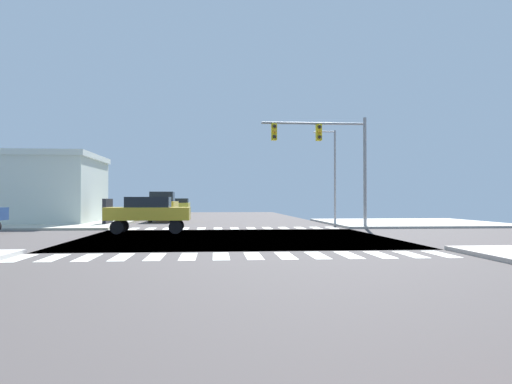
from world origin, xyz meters
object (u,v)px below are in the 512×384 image
(street_lamp, at_px, (331,166))
(sedan_queued_2, at_px, (182,205))
(pickup_nearside_1, at_px, (163,205))
(traffic_signal_mast, at_px, (326,146))
(sedan_trailing_3, at_px, (148,212))

(street_lamp, bearing_deg, sedan_queued_2, 118.08)
(sedan_queued_2, bearing_deg, pickup_nearside_1, 90.00)
(traffic_signal_mast, relative_size, pickup_nearside_1, 1.33)
(traffic_signal_mast, height_order, sedan_trailing_3, traffic_signal_mast)
(sedan_queued_2, bearing_deg, street_lamp, 118.08)
(traffic_signal_mast, bearing_deg, sedan_queued_2, 108.64)
(pickup_nearside_1, height_order, sedan_queued_2, pickup_nearside_1)
(street_lamp, height_order, pickup_nearside_1, street_lamp)
(sedan_queued_2, bearing_deg, sedan_trailing_3, 90.98)
(traffic_signal_mast, bearing_deg, sedan_trailing_3, -161.57)
(traffic_signal_mast, bearing_deg, street_lamp, 73.87)
(traffic_signal_mast, distance_m, sedan_trailing_3, 11.41)
(pickup_nearside_1, bearing_deg, traffic_signal_mast, 137.75)
(street_lamp, distance_m, pickup_nearside_1, 13.50)
(sedan_trailing_3, bearing_deg, traffic_signal_mast, 108.43)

